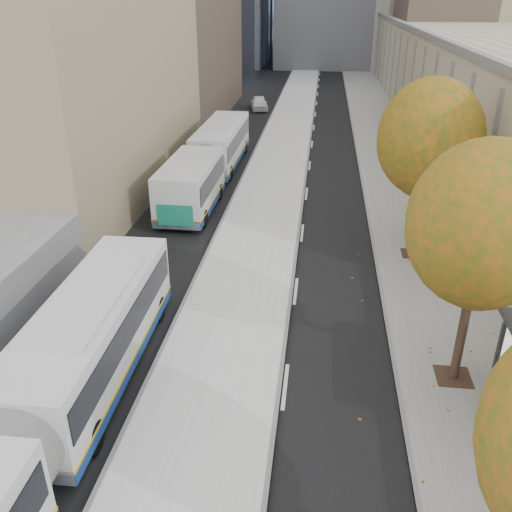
# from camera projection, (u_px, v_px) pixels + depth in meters

# --- Properties ---
(bus_platform) EXTENTS (4.25, 150.00, 0.15)m
(bus_platform) POSITION_uv_depth(u_px,v_px,m) (277.00, 167.00, 37.54)
(bus_platform) COLOR silver
(bus_platform) RESTS_ON ground
(sidewalk) EXTENTS (4.75, 150.00, 0.08)m
(sidewalk) POSITION_uv_depth(u_px,v_px,m) (394.00, 172.00, 36.69)
(sidewalk) COLOR gray
(sidewalk) RESTS_ON ground
(building_tan) EXTENTS (18.00, 92.00, 8.00)m
(building_tan) POSITION_uv_depth(u_px,v_px,m) (475.00, 63.00, 59.60)
(building_tan) COLOR tan
(building_tan) RESTS_ON ground
(tree_c) EXTENTS (4.20, 4.20, 7.28)m
(tree_c) POSITION_uv_depth(u_px,v_px,m) (483.00, 226.00, 14.83)
(tree_c) COLOR black
(tree_c) RESTS_ON sidewalk
(tree_d) EXTENTS (4.40, 4.40, 7.60)m
(tree_d) POSITION_uv_depth(u_px,v_px,m) (430.00, 139.00, 22.76)
(tree_d) COLOR black
(tree_d) RESTS_ON sidewalk
(bus_near) EXTENTS (2.68, 16.60, 2.76)m
(bus_near) POSITION_uv_depth(u_px,v_px,m) (38.00, 418.00, 13.41)
(bus_near) COLOR silver
(bus_near) RESTS_ON ground
(bus_far) EXTENTS (2.66, 17.20, 2.86)m
(bus_far) POSITION_uv_depth(u_px,v_px,m) (210.00, 159.00, 34.17)
(bus_far) COLOR silver
(bus_far) RESTS_ON ground
(distant_car) EXTENTS (2.36, 4.27, 1.38)m
(distant_car) POSITION_uv_depth(u_px,v_px,m) (259.00, 103.00, 55.99)
(distant_car) COLOR silver
(distant_car) RESTS_ON ground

